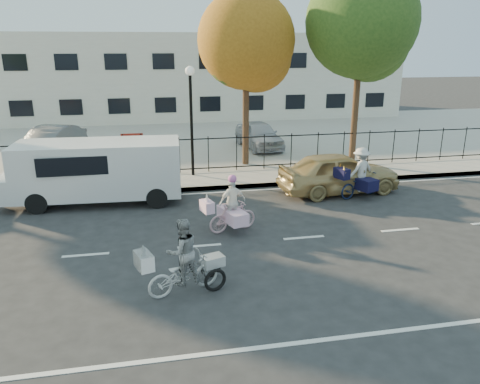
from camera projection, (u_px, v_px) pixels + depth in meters
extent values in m
plane|color=#333334|center=(199.00, 246.00, 12.82)|extent=(120.00, 120.00, 0.00)
cube|color=#A8A399|center=(184.00, 190.00, 17.52)|extent=(60.00, 0.10, 0.15)
cube|color=#A8A399|center=(182.00, 182.00, 18.50)|extent=(60.00, 2.20, 0.15)
cube|color=#A8A399|center=(170.00, 139.00, 26.82)|extent=(60.00, 15.60, 0.15)
cube|color=silver|center=(162.00, 75.00, 35.29)|extent=(34.00, 10.00, 6.00)
cylinder|color=black|center=(192.00, 126.00, 18.62)|extent=(0.12, 0.12, 4.00)
sphere|color=white|center=(190.00, 71.00, 17.97)|extent=(0.36, 0.36, 0.36)
cylinder|color=black|center=(124.00, 156.00, 18.46)|extent=(0.06, 0.06, 1.80)
cylinder|color=black|center=(142.00, 156.00, 18.59)|extent=(0.06, 0.06, 1.80)
cube|color=#59140F|center=(132.00, 141.00, 18.34)|extent=(0.85, 0.04, 0.60)
imported|color=silver|center=(183.00, 274.00, 10.34)|extent=(1.76, 1.08, 0.87)
imported|color=white|center=(183.00, 252.00, 10.17)|extent=(0.89, 0.79, 1.53)
cube|color=white|center=(144.00, 261.00, 9.76)|extent=(0.45, 0.60, 0.35)
cone|color=white|center=(143.00, 248.00, 9.80)|extent=(0.14, 0.14, 0.17)
cone|color=white|center=(143.00, 253.00, 9.58)|extent=(0.14, 0.14, 0.17)
torus|color=black|center=(215.00, 280.00, 10.41)|extent=(0.54, 0.25, 0.54)
torus|color=black|center=(211.00, 266.00, 11.05)|extent=(0.54, 0.25, 0.54)
cube|color=white|center=(213.00, 261.00, 10.64)|extent=(0.57, 0.48, 0.24)
imported|color=beige|center=(233.00, 217.00, 13.73)|extent=(1.55, 0.83, 0.90)
imported|color=white|center=(232.00, 202.00, 13.59)|extent=(0.89, 0.57, 1.42)
cube|color=#F7BCDA|center=(207.00, 206.00, 13.24)|extent=(0.40, 0.55, 0.32)
cone|color=silver|center=(207.00, 197.00, 13.15)|extent=(0.11, 0.11, 0.29)
cube|color=#F7BCDA|center=(233.00, 215.00, 13.72)|extent=(0.81, 1.26, 0.36)
sphere|color=#D665AD|center=(232.00, 179.00, 13.38)|extent=(0.25, 0.25, 0.25)
imported|color=#111A39|center=(360.00, 185.00, 16.80)|extent=(1.84, 1.17, 0.91)
imported|color=silver|center=(361.00, 170.00, 16.63)|extent=(1.17, 0.91, 1.59)
cube|color=black|center=(342.00, 173.00, 16.18)|extent=(0.48, 0.63, 0.36)
cone|color=gold|center=(340.00, 166.00, 16.29)|extent=(0.12, 0.24, 0.33)
cone|color=gold|center=(344.00, 169.00, 15.95)|extent=(0.12, 0.24, 0.33)
cube|color=black|center=(360.00, 182.00, 16.77)|extent=(0.98, 1.43, 0.40)
cube|color=white|center=(99.00, 168.00, 16.03)|extent=(5.57, 2.29, 1.82)
cube|color=white|center=(8.00, 187.00, 15.64)|extent=(0.60, 2.00, 0.81)
cylinder|color=black|center=(38.00, 204.00, 15.10)|extent=(0.72, 0.30, 0.71)
cylinder|color=black|center=(48.00, 188.00, 16.77)|extent=(0.72, 0.30, 0.71)
cylinder|color=black|center=(158.00, 197.00, 15.81)|extent=(0.72, 0.30, 0.71)
cylinder|color=black|center=(157.00, 182.00, 17.48)|extent=(0.72, 0.30, 0.71)
imported|color=tan|center=(339.00, 173.00, 17.22)|extent=(4.62, 2.20, 1.52)
imported|color=black|center=(67.00, 166.00, 16.90)|extent=(0.78, 0.65, 1.83)
imported|color=#53575B|center=(50.00, 142.00, 22.02)|extent=(3.00, 4.61, 1.43)
imported|color=#B3B5BC|center=(259.00, 135.00, 24.02)|extent=(2.07, 4.16, 1.36)
cylinder|color=#442D1D|center=(246.00, 114.00, 20.32)|extent=(0.28, 0.28, 4.75)
sphere|color=#9F6219|center=(246.00, 40.00, 19.39)|extent=(4.07, 4.07, 4.07)
sphere|color=#9F6219|center=(256.00, 57.00, 19.87)|extent=(2.99, 2.99, 2.99)
cylinder|color=#442D1D|center=(355.00, 107.00, 20.23)|extent=(0.28, 0.28, 5.39)
sphere|color=#385B1E|center=(362.00, 21.00, 19.18)|extent=(4.62, 4.62, 4.62)
sphere|color=#385B1E|center=(369.00, 41.00, 19.69)|extent=(3.39, 3.39, 3.39)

